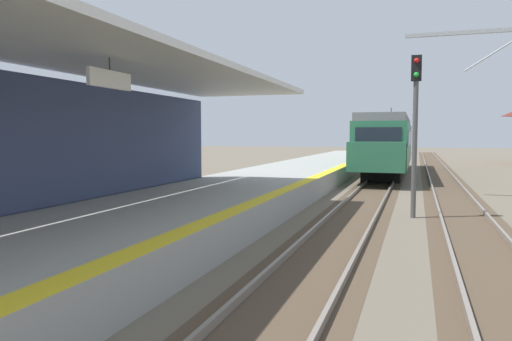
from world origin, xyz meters
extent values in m
cube|color=#999993|center=(-2.50, 16.00, 0.45)|extent=(5.00, 80.00, 0.90)
cube|color=yellow|center=(-0.25, 16.00, 0.90)|extent=(0.50, 80.00, 0.01)
cube|color=silver|center=(-2.60, 6.90, 4.35)|extent=(4.40, 24.00, 0.16)
cube|color=white|center=(-2.20, 8.90, 3.82)|extent=(0.08, 1.40, 0.36)
cylinder|color=#333333|center=(-2.20, 8.90, 4.14)|extent=(0.03, 0.03, 0.27)
cube|color=#4C3D2D|center=(1.90, 20.00, 0.00)|extent=(2.34, 120.00, 0.01)
cube|color=slate|center=(1.18, 20.00, 0.08)|extent=(0.08, 120.00, 0.15)
cube|color=slate|center=(2.62, 20.00, 0.08)|extent=(0.08, 120.00, 0.15)
cube|color=#4C3D2D|center=(5.30, 20.00, 0.00)|extent=(2.34, 120.00, 0.01)
cube|color=slate|center=(4.58, 20.00, 0.08)|extent=(0.08, 120.00, 0.15)
cube|color=slate|center=(6.02, 20.00, 0.08)|extent=(0.08, 120.00, 0.15)
cube|color=#286647|center=(1.90, 34.97, 2.07)|extent=(2.90, 18.00, 2.70)
cube|color=slate|center=(1.90, 34.97, 3.64)|extent=(2.67, 18.00, 0.44)
cube|color=black|center=(1.90, 25.95, 2.48)|extent=(2.32, 0.06, 1.21)
cube|color=#286647|center=(1.90, 25.17, 1.60)|extent=(2.78, 1.60, 1.49)
cube|color=black|center=(3.36, 34.97, 2.48)|extent=(0.04, 15.84, 0.86)
cylinder|color=#333333|center=(1.90, 38.57, 4.31)|extent=(0.06, 0.06, 0.90)
cube|color=black|center=(1.90, 29.12, 0.36)|extent=(2.17, 2.20, 0.72)
cube|color=black|center=(1.90, 40.82, 0.36)|extent=(2.17, 2.20, 0.72)
cylinder|color=#4C4C4C|center=(3.74, 16.68, 2.20)|extent=(0.16, 0.16, 4.40)
cube|color=black|center=(3.74, 16.68, 4.80)|extent=(0.32, 0.24, 0.80)
sphere|color=red|center=(3.74, 16.54, 5.02)|extent=(0.16, 0.16, 0.16)
sphere|color=green|center=(3.74, 16.54, 4.58)|extent=(0.16, 0.16, 0.16)
cube|color=#9EA3A8|center=(5.63, 22.29, 6.90)|extent=(4.80, 0.16, 0.16)
cylinder|color=#9EA3A8|center=(6.83, 22.29, 6.10)|extent=(2.47, 0.07, 1.60)
camera|label=1|loc=(3.81, 0.36, 2.68)|focal=33.88mm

